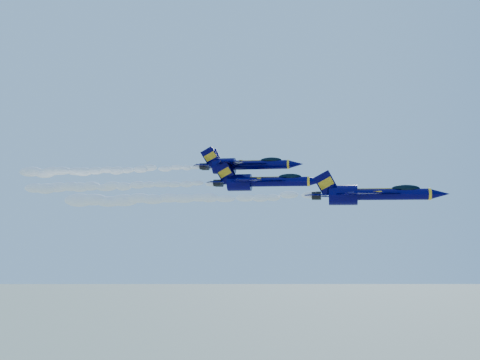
# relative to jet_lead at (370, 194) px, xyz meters

# --- Properties ---
(jet_lead) EXTENTS (18.29, 15.00, 6.80)m
(jet_lead) POSITION_rel_jet_lead_xyz_m (0.00, 0.00, 0.00)
(jet_lead) COLOR #030038
(smoke_trail_jet_lead) EXTENTS (37.50, 2.04, 1.83)m
(smoke_trail_jet_lead) POSITION_rel_jet_lead_xyz_m (-26.57, 0.00, -0.41)
(smoke_trail_jet_lead) COLOR white
(jet_second) EXTENTS (19.47, 15.97, 7.23)m
(jet_second) POSITION_rel_jet_lead_xyz_m (-17.37, 14.26, 3.01)
(jet_second) COLOR #030038
(smoke_trail_jet_second) EXTENTS (37.50, 2.17, 1.95)m
(smoke_trail_jet_second) POSITION_rel_jet_lead_xyz_m (-44.44, 14.26, 2.59)
(smoke_trail_jet_second) COLOR white
(jet_third) EXTENTS (19.17, 15.73, 7.12)m
(jet_third) POSITION_rel_jet_lead_xyz_m (-21.03, 17.62, 6.40)
(jet_third) COLOR #030038
(smoke_trail_jet_third) EXTENTS (37.50, 2.14, 1.92)m
(smoke_trail_jet_third) POSITION_rel_jet_lead_xyz_m (-47.98, 17.62, 5.98)
(smoke_trail_jet_third) COLOR white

